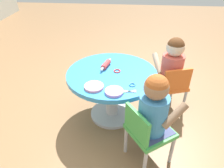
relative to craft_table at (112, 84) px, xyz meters
The scene contains 12 objects.
ground_plane 0.38m from the craft_table, ahead, with size 10.00×10.00×0.00m, color olive.
craft_table is the anchor object (origin of this frame).
child_chair_left 0.60m from the craft_table, 148.95° to the right, with size 0.42×0.42×0.54m.
seated_child_left 0.62m from the craft_table, 145.12° to the right, with size 0.42×0.44×0.51m.
child_chair_right 0.60m from the craft_table, 75.51° to the right, with size 0.38×0.38×0.54m.
seated_child_right 0.62m from the craft_table, 71.68° to the right, with size 0.41×0.36×0.51m.
rolling_pin 0.20m from the craft_table, 33.81° to the left, with size 0.23×0.09×0.05m.
craft_scissors 0.35m from the craft_table, 155.87° to the right, with size 0.08×0.14×0.01m.
playdough_blob_0 0.32m from the craft_table, 154.52° to the left, with size 0.16×0.16×0.02m, color pink.
playdough_blob_1 0.35m from the craft_table, behind, with size 0.15×0.15×0.02m, color #CC99E5.
cookie_cutter_0 0.30m from the craft_table, 136.15° to the right, with size 0.06×0.06×0.01m, color #3F99D8.
cookie_cutter_1 0.14m from the craft_table, 63.39° to the right, with size 0.06×0.06×0.01m, color red.
Camera 1 is at (-1.64, -0.15, 1.47)m, focal length 33.34 mm.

